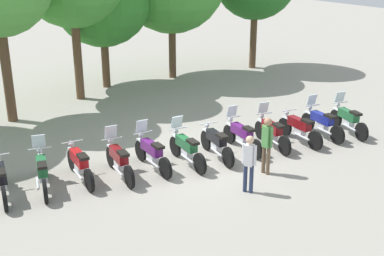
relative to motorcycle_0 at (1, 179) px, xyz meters
The scene contains 15 objects.
ground_plane 5.80m from the motorcycle_0, ahead, with size 80.00×80.00×0.00m, color gray.
motorcycle_0 is the anchor object (origin of this frame).
motorcycle_1 1.05m from the motorcycle_0, ahead, with size 0.75×2.17×1.37m.
motorcycle_2 2.09m from the motorcycle_0, ahead, with size 0.62×2.19×0.99m.
motorcycle_3 3.16m from the motorcycle_0, ahead, with size 0.62×2.19×1.37m.
motorcycle_4 4.20m from the motorcycle_0, ahead, with size 0.62×2.19×1.37m.
motorcycle_5 5.27m from the motorcycle_0, ahead, with size 0.62×2.19×1.37m.
motorcycle_6 6.31m from the motorcycle_0, ahead, with size 0.66×2.19×0.99m.
motorcycle_7 7.34m from the motorcycle_0, ahead, with size 0.62×2.19×1.37m.
motorcycle_8 8.41m from the motorcycle_0, ahead, with size 0.69×2.18×1.37m.
motorcycle_9 9.47m from the motorcycle_0, ahead, with size 0.62×2.19×0.99m.
motorcycle_10 10.51m from the motorcycle_0, ahead, with size 0.62×2.19×1.37m.
motorcycle_11 11.58m from the motorcycle_0, ahead, with size 0.78×2.16×1.37m.
person_0 6.52m from the motorcycle_0, 28.44° to the right, with size 0.30×0.37×1.61m.
person_1 7.30m from the motorcycle_0, 19.33° to the right, with size 0.26×0.41×1.71m.
Camera 1 is at (-7.46, -12.01, 6.15)m, focal length 46.36 mm.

